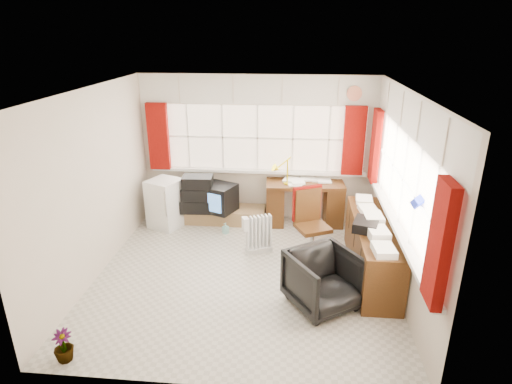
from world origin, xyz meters
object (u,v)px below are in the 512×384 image
(mini_fridge, at_px, (166,203))
(task_chair, at_px, (309,221))
(office_chair, at_px, (324,280))
(desk, at_px, (304,200))
(desk_lamp, at_px, (288,165))
(credenza, at_px, (372,248))
(crt_tv, at_px, (219,198))
(tv_bench, at_px, (225,214))
(radiator, at_px, (259,237))

(mini_fridge, bearing_deg, task_chair, -18.88)
(office_chair, bearing_deg, mini_fridge, 108.28)
(office_chair, xyz_separation_m, mini_fridge, (-2.55, 2.03, 0.06))
(desk, height_order, desk_lamp, desk_lamp)
(credenza, relative_size, crt_tv, 3.03)
(task_chair, xyz_separation_m, crt_tv, (-1.51, 0.99, -0.09))
(crt_tv, bearing_deg, desk_lamp, 3.15)
(desk, bearing_deg, tv_bench, -176.85)
(office_chair, bearing_deg, radiator, 91.90)
(crt_tv, bearing_deg, task_chair, -33.43)
(task_chair, distance_m, crt_tv, 1.81)
(credenza, distance_m, crt_tv, 2.74)
(office_chair, height_order, mini_fridge, mini_fridge)
(task_chair, distance_m, mini_fridge, 2.53)
(task_chair, distance_m, credenza, 0.96)
(credenza, relative_size, mini_fridge, 2.39)
(radiator, height_order, credenza, credenza)
(tv_bench, bearing_deg, radiator, -56.77)
(office_chair, distance_m, radiator, 1.56)
(desk_lamp, height_order, task_chair, desk_lamp)
(mini_fridge, bearing_deg, desk, 9.05)
(office_chair, distance_m, credenza, 1.07)
(desk_lamp, relative_size, radiator, 0.80)
(mini_fridge, bearing_deg, office_chair, -38.56)
(desk, bearing_deg, mini_fridge, -170.95)
(desk_lamp, xyz_separation_m, crt_tv, (-1.15, -0.06, -0.60))
(credenza, height_order, crt_tv, credenza)
(radiator, bearing_deg, desk, 58.53)
(task_chair, bearing_deg, desk, 92.60)
(desk, xyz_separation_m, task_chair, (0.05, -1.19, 0.15))
(crt_tv, xyz_separation_m, mini_fridge, (-0.89, -0.17, -0.07))
(radiator, bearing_deg, crt_tv, 129.40)
(desk, relative_size, mini_fridge, 1.61)
(desk, height_order, crt_tv, desk)
(desk, xyz_separation_m, tv_bench, (-1.38, -0.08, -0.29))
(task_chair, distance_m, radiator, 0.82)
(crt_tv, height_order, mini_fridge, mini_fridge)
(desk_lamp, height_order, office_chair, desk_lamp)
(desk, distance_m, mini_fridge, 2.37)
(tv_bench, bearing_deg, desk, 3.15)
(radiator, relative_size, tv_bench, 0.42)
(desk, distance_m, office_chair, 2.41)
(mini_fridge, bearing_deg, crt_tv, 11.14)
(task_chair, relative_size, office_chair, 1.38)
(desk_lamp, relative_size, tv_bench, 0.33)
(desk, distance_m, tv_bench, 1.41)
(office_chair, relative_size, radiator, 1.32)
(office_chair, xyz_separation_m, radiator, (-0.90, 1.28, -0.11))
(desk_lamp, relative_size, office_chair, 0.60)
(desk_lamp, bearing_deg, task_chair, -71.45)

